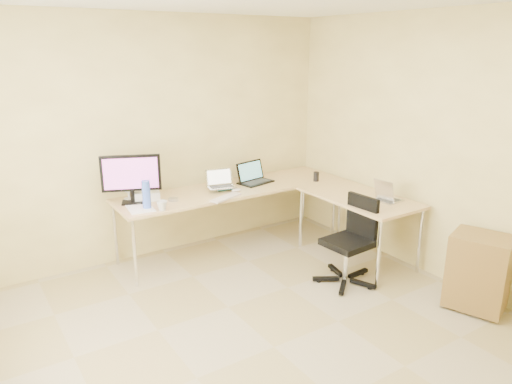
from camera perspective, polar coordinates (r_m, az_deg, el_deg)
floor at (r=3.95m, az=2.16°, el=-17.95°), size 4.50×4.50×0.00m
wall_back at (r=5.32m, az=-11.89°, el=6.20°), size 4.50×0.00×4.50m
wall_right at (r=4.87m, az=23.01°, el=4.26°), size 0.00×4.50×4.50m
desk_main at (r=5.52m, az=-2.74°, el=-3.13°), size 2.65×0.70×0.73m
desk_return at (r=5.35m, az=11.90°, el=-4.18°), size 0.70×1.30×0.73m
monitor at (r=4.96m, az=-14.60°, el=1.49°), size 0.62×0.40×0.50m
book_stack at (r=5.42m, az=-3.97°, el=0.76°), size 0.24×0.29×0.04m
laptop_center at (r=5.25m, az=-4.18°, el=1.57°), size 0.34×0.28×0.19m
laptop_black at (r=5.57m, az=-0.04°, el=2.32°), size 0.44×0.36×0.25m
keyboard at (r=5.04m, az=-3.60°, el=-0.65°), size 0.40×0.24×0.02m
mouse at (r=5.25m, az=-2.35°, el=0.23°), size 0.13×0.10×0.04m
mug at (r=4.73m, az=-11.09°, el=-1.60°), size 0.11×0.11×0.10m
cd_stack at (r=5.02m, az=-9.80°, el=-0.88°), size 0.11×0.11×0.03m
water_bottle at (r=4.79m, az=-12.90°, el=-0.30°), size 0.09×0.09×0.28m
papers at (r=4.85m, az=-13.62°, el=-1.85°), size 0.27×0.36×0.01m
white_box at (r=5.10m, az=-12.83°, el=-0.40°), size 0.29×0.25×0.09m
desk_fan at (r=5.10m, az=-14.95°, el=0.65°), size 0.30×0.30×0.29m
black_cup at (r=5.70m, az=7.16°, el=1.83°), size 0.08×0.08×0.11m
laptop_return at (r=5.11m, az=15.57°, el=0.02°), size 0.31×0.26×0.19m
office_chair at (r=4.76m, az=10.82°, el=-5.07°), size 0.56×0.56×0.87m
cabinet at (r=4.70m, az=24.95°, el=-8.54°), size 0.53×0.59×0.67m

